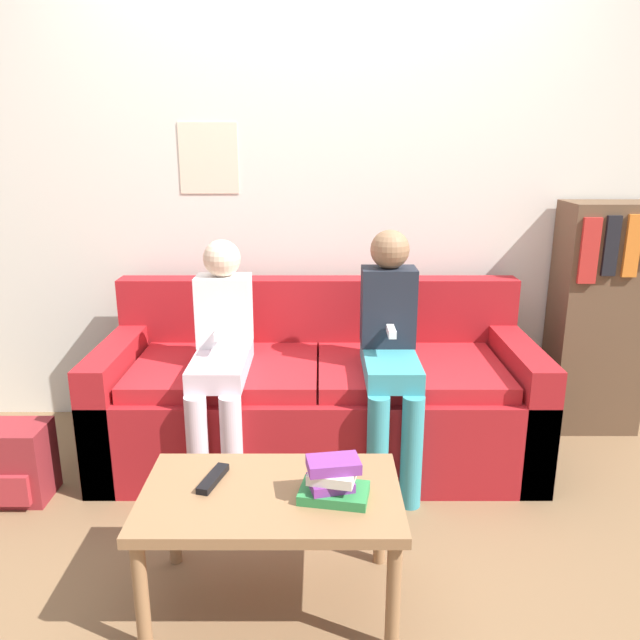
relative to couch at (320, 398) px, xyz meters
The scene contains 10 objects.
ground_plane 0.59m from the couch, 90.00° to the right, with size 10.00×10.00×0.00m, color brown.
wall_back 1.13m from the couch, 90.02° to the left, with size 8.00×0.07×2.60m.
couch is the anchor object (origin of this frame).
coffee_table 1.04m from the couch, 97.99° to the right, with size 0.82×0.49×0.41m.
person_left 0.56m from the couch, 155.02° to the right, with size 0.24×0.55×1.06m.
person_right 0.50m from the couch, 30.87° to the right, with size 0.24×0.55×1.10m.
tv_remote 1.04m from the couch, 109.05° to the right, with size 0.08×0.17×0.02m.
book_stack 1.08m from the couch, 87.34° to the right, with size 0.23×0.17×0.13m.
bookshelf 1.50m from the couch, 12.06° to the left, with size 0.44×0.30×1.19m.
backpack 1.33m from the couch, 162.39° to the right, with size 0.26×0.24×0.33m.
Camera 1 is at (0.01, -2.25, 1.48)m, focal length 35.00 mm.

